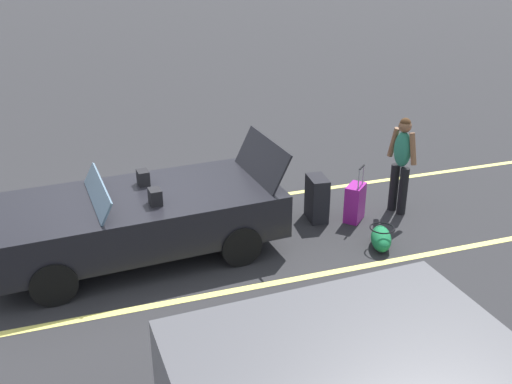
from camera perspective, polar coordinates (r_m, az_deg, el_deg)
ground_plane at (r=8.95m, az=-11.08°, el=-5.88°), size 80.00×80.00×0.00m
lot_line_near at (r=10.12m, az=-12.19°, el=-2.32°), size 18.00×0.12×0.01m
lot_line_mid at (r=7.79m, az=-9.55°, el=-10.73°), size 18.00×0.12×0.01m
convertible_car at (r=8.65m, az=-12.67°, el=-2.70°), size 4.29×2.05×1.51m
suitcase_large_black at (r=9.71m, az=5.93°, el=-0.63°), size 0.34×0.51×0.74m
suitcase_medium_bright at (r=9.77m, az=9.54°, el=-1.03°), size 0.46×0.45×0.96m
duffel_bag at (r=9.08m, az=11.98°, el=-4.38°), size 0.54×0.71×0.34m
traveler_person at (r=9.99m, az=13.86°, el=3.00°), size 0.31×0.60×1.65m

